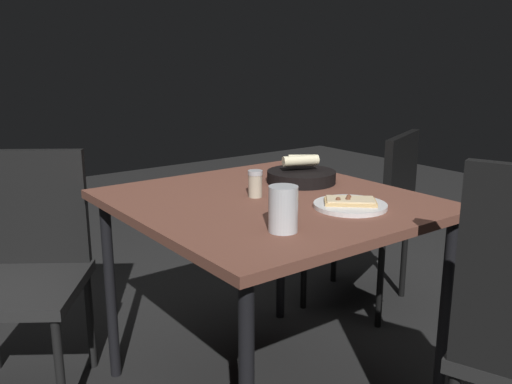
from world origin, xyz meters
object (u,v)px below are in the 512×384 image
chair_near (374,208)px  chair_far (23,259)px  dining_table (269,217)px  bread_basket (302,175)px  pizza_plate (350,204)px  beer_glass (283,212)px  pepper_shaker (255,185)px

chair_near → chair_far: bearing=168.9°
dining_table → bread_basket: size_ratio=3.83×
bread_basket → chair_near: (0.60, 0.16, -0.27)m
pizza_plate → chair_near: size_ratio=0.27×
beer_glass → chair_far: (-0.49, 0.87, -0.29)m
dining_table → bread_basket: (0.24, 0.11, 0.10)m
dining_table → chair_far: bearing=140.0°
pepper_shaker → chair_near: (0.87, 0.23, -0.28)m
pizza_plate → beer_glass: size_ratio=1.83×
bread_basket → beer_glass: size_ratio=2.03×
dining_table → pepper_shaker: 0.12m
dining_table → bread_basket: 0.28m
beer_glass → pizza_plate: bearing=10.2°
dining_table → chair_far: size_ratio=1.14×
beer_glass → pepper_shaker: (0.16, 0.35, -0.01)m
chair_near → chair_far: size_ratio=0.98×
dining_table → chair_far: 0.90m
pepper_shaker → chair_near: bearing=14.6°
dining_table → chair_near: size_ratio=1.16×
dining_table → pizza_plate: (0.13, -0.25, 0.08)m
beer_glass → chair_far: size_ratio=0.15×
bread_basket → chair_far: size_ratio=0.30×
dining_table → pepper_shaker: (-0.03, 0.04, 0.11)m
beer_glass → dining_table: bearing=58.0°
bread_basket → pepper_shaker: 0.28m
pepper_shaker → bread_basket: bearing=14.3°
pizza_plate → bread_basket: bread_basket is taller
pepper_shaker → chair_far: 0.88m
pizza_plate → bread_basket: 0.38m
dining_table → beer_glass: beer_glass is taller
pepper_shaker → dining_table: bearing=-57.5°
chair_near → dining_table: bearing=-162.2°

